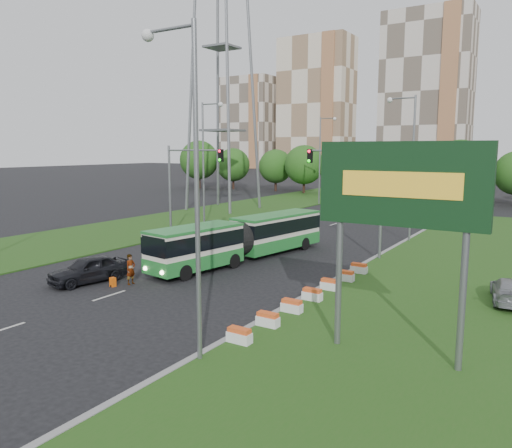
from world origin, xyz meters
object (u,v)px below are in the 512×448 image
Objects in this scene: transmission_pylon at (222,30)px; car_left_near at (89,269)px; traffic_mast_median at (359,183)px; articulated_bus at (242,238)px; pedestrian at (131,269)px; car_median at (510,290)px; traffic_mast_left at (184,177)px; shopping_trolley at (113,282)px; car_left_far at (212,229)px; billboard at (401,194)px.

car_left_near is (13.92, -32.77, -21.21)m from transmission_pylon.
traffic_mast_median is at bearing 66.02° from car_left_near.
articulated_bus is 8.86m from pedestrian.
pedestrian reaches higher than car_median.
articulated_bus is at bearing 78.11° from car_left_near.
articulated_bus reaches higher than car_left_near.
transmission_pylon is at bearing 116.86° from traffic_mast_left.
traffic_mast_left is 0.18× the size of transmission_pylon.
transmission_pylon is 35.87m from articulated_bus.
articulated_bus is at bearing -141.80° from traffic_mast_median.
articulated_bus is 17.04m from car_median.
transmission_pylon is at bearing 122.61° from shopping_trolley.
pedestrian is at bearing -73.00° from car_left_far.
billboard reaches higher than car_left_far.
billboard is 4.54× the size of pedestrian.
pedestrian is (6.69, -12.75, -4.47)m from traffic_mast_left.
transmission_pylon is at bearing 144.00° from traffic_mast_median.
traffic_mast_left is 5.41m from car_left_far.
car_left_far is (-21.59, 17.48, -5.51)m from billboard.
traffic_mast_left is 10.30m from articulated_bus.
traffic_mast_left is (-15.16, -1.00, 0.00)m from traffic_mast_median.
shopping_trolley is at bearing -64.18° from transmission_pylon.
articulated_bus is at bearing -25.58° from traffic_mast_left.
traffic_mast_median is 1.00× the size of traffic_mast_left.
car_median is at bearing 29.57° from shopping_trolley.
pedestrian is (16.31, -31.75, -21.12)m from transmission_pylon.
billboard is 28.32m from car_left_far.
traffic_mast_median reaches higher than shopping_trolley.
transmission_pylon is (-9.62, 19.00, 16.65)m from traffic_mast_left.
car_left_far is (10.66, -16.52, -21.34)m from transmission_pylon.
car_left_near is (-18.33, 1.24, -5.38)m from billboard.
car_left_far is 2.26× the size of pedestrian.
car_left_near is at bearing -72.68° from traffic_mast_left.
traffic_mast_median is 15.19m from traffic_mast_left.
articulated_bus is (-13.99, 10.87, -4.62)m from billboard.
traffic_mast_median is 0.18× the size of transmission_pylon.
transmission_pylon reaches higher than articulated_bus.
billboard is 1.90× the size of car_median.
car_median reaches higher than shopping_trolley.
car_left_far is 16.95m from shopping_trolley.
articulated_bus reaches higher than shopping_trolley.
billboard is 49.47m from transmission_pylon.
car_left_far is (-3.26, 16.24, -0.13)m from car_left_near.
traffic_mast_median reaches higher than car_left_far.
traffic_mast_median is 1.90× the size of car_median.
traffic_mast_left reaches higher than car_left_near.
billboard reaches higher than car_median.
car_median is 21.07m from shopping_trolley.
pedestrian is 1.21m from shopping_trolley.
transmission_pylon reaches higher than billboard.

